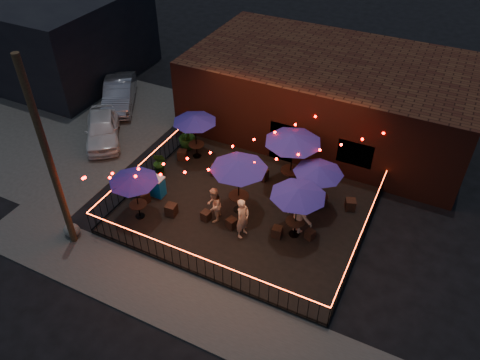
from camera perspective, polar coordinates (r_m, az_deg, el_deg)
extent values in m
plane|color=black|center=(18.99, -2.09, -7.54)|extent=(110.00, 110.00, 0.00)
cube|color=black|center=(20.20, 0.57, -3.71)|extent=(10.00, 8.00, 0.15)
cube|color=#3A3936|center=(17.21, -7.34, -14.47)|extent=(18.00, 2.50, 0.05)
cube|color=#3A3936|center=(27.67, -20.57, 6.48)|extent=(11.00, 12.00, 0.02)
cube|color=#37160F|center=(25.01, 10.89, 10.17)|extent=(14.00, 8.00, 4.00)
cube|color=black|center=(22.55, 5.19, 4.61)|extent=(1.20, 0.24, 2.20)
cube|color=black|center=(21.53, 13.92, 3.25)|extent=(1.60, 0.24, 1.20)
cube|color=black|center=(33.75, -23.32, 16.43)|extent=(12.00, 9.00, 5.00)
cylinder|color=#332014|center=(17.68, -22.22, 2.15)|extent=(0.26, 0.26, 8.00)
cube|color=black|center=(17.68, -5.21, -11.21)|extent=(10.00, 0.04, 0.04)
cube|color=black|center=(16.99, -5.39, -9.22)|extent=(10.00, 0.04, 0.04)
cube|color=#F83D14|center=(16.97, -5.39, -9.16)|extent=(10.00, 0.03, 0.02)
cube|color=black|center=(22.20, -11.11, 0.54)|extent=(0.04, 8.00, 0.04)
cube|color=black|center=(21.66, -11.40, 2.45)|extent=(0.04, 8.00, 0.04)
cube|color=#F83D14|center=(21.64, -11.41, 2.51)|extent=(0.03, 8.00, 0.02)
cube|color=black|center=(19.10, 14.33, -7.77)|extent=(0.04, 8.00, 0.04)
cube|color=black|center=(18.46, 14.77, -5.81)|extent=(0.04, 8.00, 0.04)
cube|color=#F83D14|center=(18.44, 14.79, -5.74)|extent=(0.03, 8.00, 0.02)
cylinder|color=black|center=(20.26, -12.07, -4.30)|extent=(0.40, 0.40, 0.03)
cylinder|color=black|center=(20.04, -12.19, -3.63)|extent=(0.05, 0.05, 0.66)
cylinder|color=black|center=(19.82, -12.32, -2.91)|extent=(0.73, 0.73, 0.04)
cylinder|color=black|center=(19.55, -12.49, -1.99)|extent=(0.04, 0.04, 2.19)
cone|color=navy|center=(18.94, -12.88, 0.21)|extent=(2.59, 2.59, 0.32)
cylinder|color=black|center=(23.24, -5.24, 2.95)|extent=(0.42, 0.42, 0.03)
cylinder|color=black|center=(23.04, -5.29, 3.63)|extent=(0.06, 0.06, 0.69)
cylinder|color=black|center=(22.84, -5.34, 4.36)|extent=(0.77, 0.77, 0.04)
cylinder|color=black|center=(22.59, -5.41, 5.28)|extent=(0.04, 0.04, 2.30)
cone|color=navy|center=(22.05, -5.57, 7.45)|extent=(2.32, 2.32, 0.34)
cylinder|color=black|center=(20.11, -0.15, -3.60)|extent=(0.47, 0.47, 0.03)
cylinder|color=black|center=(19.85, -0.15, -2.79)|extent=(0.06, 0.06, 0.77)
cylinder|color=black|center=(19.59, -0.15, -1.92)|extent=(0.86, 0.86, 0.04)
cylinder|color=black|center=(19.27, -0.15, -0.81)|extent=(0.05, 0.05, 2.58)
cone|color=navy|center=(18.56, -0.16, 1.87)|extent=(2.87, 2.87, 0.38)
cylinder|color=black|center=(21.49, 6.04, -0.55)|extent=(0.50, 0.50, 0.03)
cylinder|color=black|center=(21.24, 6.11, 0.29)|extent=(0.07, 0.07, 0.82)
cylinder|color=black|center=(20.98, 6.19, 1.19)|extent=(0.91, 0.91, 0.05)
cylinder|color=black|center=(20.67, 6.29, 2.33)|extent=(0.05, 0.05, 2.73)
cone|color=navy|center=(19.98, 6.52, 5.08)|extent=(2.60, 2.60, 0.40)
cylinder|color=black|center=(19.18, 6.60, -6.55)|extent=(0.44, 0.44, 0.03)
cylinder|color=black|center=(18.93, 6.68, -5.80)|extent=(0.06, 0.06, 0.72)
cylinder|color=black|center=(18.67, 6.76, -5.00)|extent=(0.80, 0.80, 0.04)
cylinder|color=black|center=(18.36, 6.87, -3.97)|extent=(0.04, 0.04, 2.39)
cone|color=navy|center=(17.67, 7.12, -1.48)|extent=(2.49, 2.49, 0.35)
cylinder|color=black|center=(20.40, 8.95, -3.44)|extent=(0.41, 0.41, 0.03)
cylinder|color=black|center=(20.18, 9.04, -2.74)|extent=(0.06, 0.06, 0.68)
cylinder|color=black|center=(19.95, 9.14, -1.99)|extent=(0.75, 0.75, 0.04)
cylinder|color=black|center=(19.68, 9.27, -1.04)|extent=(0.04, 0.04, 2.26)
cone|color=navy|center=(19.06, 9.57, 1.25)|extent=(2.56, 2.56, 0.33)
cube|color=black|center=(20.78, -11.67, -2.04)|extent=(0.56, 0.56, 0.51)
cube|color=black|center=(19.95, -8.38, -3.60)|extent=(0.48, 0.48, 0.52)
cube|color=black|center=(22.99, -7.05, 3.06)|extent=(0.52, 0.52, 0.49)
cube|color=black|center=(21.88, -3.01, 1.21)|extent=(0.51, 0.51, 0.48)
cube|color=black|center=(19.59, -4.16, -4.35)|extent=(0.41, 0.41, 0.42)
cube|color=black|center=(19.20, -1.03, -5.29)|extent=(0.47, 0.47, 0.44)
cube|color=black|center=(21.60, 2.80, 0.67)|extent=(0.47, 0.47, 0.50)
cube|color=black|center=(20.93, 6.19, -1.18)|extent=(0.44, 0.44, 0.40)
cube|color=black|center=(18.90, 4.55, -6.31)|extent=(0.42, 0.42, 0.45)
cube|color=black|center=(18.97, 8.52, -6.59)|extent=(0.43, 0.43, 0.40)
cube|color=black|center=(20.58, 10.10, -2.41)|extent=(0.39, 0.39, 0.42)
cube|color=black|center=(20.55, 13.30, -2.92)|extent=(0.54, 0.54, 0.49)
imported|color=#E2B48F|center=(18.40, 0.32, -4.68)|extent=(0.54, 0.73, 1.83)
imported|color=tan|center=(19.16, -3.20, -3.05)|extent=(0.80, 0.92, 1.62)
imported|color=tan|center=(18.70, 7.27, -4.14)|extent=(1.36, 1.04, 1.86)
imported|color=#123B0F|center=(21.05, -11.94, 0.00)|extent=(1.50, 1.42, 1.33)
imported|color=#13390D|center=(21.96, -9.75, 2.05)|extent=(0.80, 0.70, 1.26)
imported|color=#1A3C0F|center=(23.46, -6.52, 5.48)|extent=(0.98, 0.98, 1.54)
cube|color=#0B59AD|center=(20.90, -10.16, -0.80)|extent=(0.69, 0.48, 0.91)
cube|color=silver|center=(20.60, -10.30, 0.22)|extent=(0.73, 0.53, 0.06)
ellipsoid|color=#474843|center=(20.18, -19.82, -5.77)|extent=(0.86, 0.75, 0.62)
imported|color=silver|center=(25.24, -16.45, 6.04)|extent=(3.83, 4.21, 1.39)
imported|color=gray|center=(28.22, -14.51, 10.16)|extent=(3.64, 4.61, 1.47)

